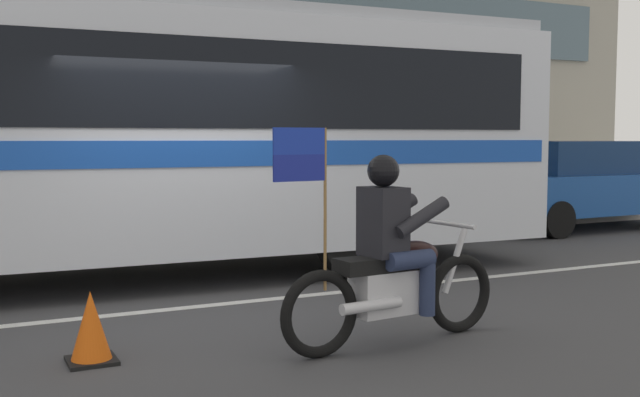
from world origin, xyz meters
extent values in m
plane|color=#3D3D3F|center=(0.00, 0.00, 0.00)|extent=(60.00, 60.00, 0.00)
cube|color=#B7B2A8|center=(0.00, 5.10, 0.07)|extent=(28.00, 3.80, 0.15)
cube|color=silver|center=(0.00, -0.60, 0.00)|extent=(26.60, 0.14, 0.01)
cube|color=silver|center=(-1.16, 1.20, 1.73)|extent=(12.25, 2.95, 2.70)
cube|color=black|center=(-1.16, 1.20, 2.28)|extent=(11.28, 2.95, 0.96)
cube|color=#194CB2|center=(-1.16, 1.20, 1.53)|extent=(12.01, 2.97, 0.28)
cube|color=#ADB1BA|center=(-1.16, 1.20, 3.14)|extent=(12.00, 2.81, 0.16)
cylinder|color=black|center=(2.19, 0.02, 0.52)|extent=(1.04, 0.30, 1.04)
torus|color=black|center=(1.77, -2.57, 0.34)|extent=(0.70, 0.16, 0.69)
torus|color=black|center=(0.33, -2.73, 0.34)|extent=(0.70, 0.16, 0.69)
cube|color=silver|center=(1.00, -2.65, 0.44)|extent=(0.67, 0.35, 0.36)
ellipsoid|color=black|center=(1.25, -2.63, 0.72)|extent=(0.51, 0.33, 0.24)
cube|color=black|center=(0.80, -2.68, 0.69)|extent=(0.58, 0.32, 0.12)
cylinder|color=silver|center=(1.71, -2.58, 0.65)|extent=(0.28, 0.09, 0.58)
cylinder|color=silver|center=(1.63, -2.59, 0.96)|extent=(0.11, 0.64, 0.04)
cylinder|color=silver|center=(0.72, -2.85, 0.39)|extent=(0.56, 0.15, 0.09)
cube|color=black|center=(0.93, -2.66, 1.02)|extent=(0.32, 0.39, 0.56)
sphere|color=black|center=(0.93, -2.66, 1.44)|extent=(0.26, 0.26, 0.26)
cylinder|color=#232D4C|center=(1.05, -2.47, 0.72)|extent=(0.43, 0.19, 0.15)
cylinder|color=#232D4C|center=(1.23, -2.45, 0.48)|extent=(0.13, 0.13, 0.46)
cylinder|color=#232D4C|center=(1.09, -2.83, 0.72)|extent=(0.43, 0.19, 0.15)
cylinder|color=#232D4C|center=(1.27, -2.81, 0.48)|extent=(0.13, 0.13, 0.46)
cylinder|color=black|center=(1.14, -2.44, 1.06)|extent=(0.53, 0.17, 0.32)
cylinder|color=black|center=(1.19, -2.84, 1.06)|extent=(0.53, 0.17, 0.32)
cylinder|color=olive|center=(0.38, -2.72, 1.15)|extent=(0.02, 0.02, 1.25)
cube|color=#1933A5|center=(0.15, -2.75, 1.68)|extent=(0.44, 0.07, 0.20)
cube|color=navy|center=(0.15, -2.75, 1.47)|extent=(0.44, 0.07, 0.20)
cube|color=#194793|center=(8.40, 2.60, 0.68)|extent=(4.56, 1.91, 0.72)
cube|color=navy|center=(8.18, 2.60, 1.34)|extent=(2.39, 1.64, 0.60)
cylinder|color=black|center=(7.00, 1.75, 0.32)|extent=(0.64, 0.22, 0.64)
cone|color=#EA590F|center=(-1.28, -2.08, 0.28)|extent=(0.32, 0.32, 0.55)
cube|color=black|center=(-1.28, -2.08, 0.01)|extent=(0.36, 0.36, 0.03)
camera|label=1|loc=(-2.19, -7.86, 1.70)|focal=42.32mm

